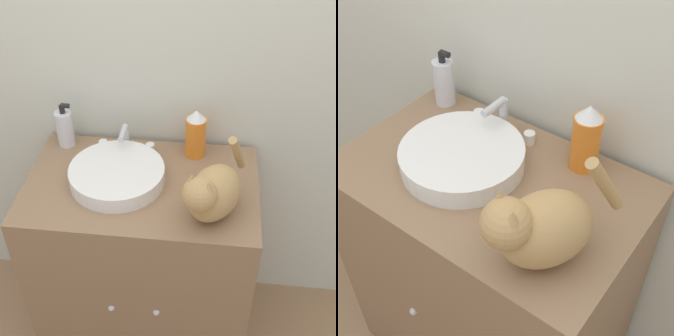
# 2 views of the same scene
# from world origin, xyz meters

# --- Properties ---
(vanity_cabinet) EXTENTS (0.80, 0.52, 0.83)m
(vanity_cabinet) POSITION_xyz_m (0.00, 0.25, 0.41)
(vanity_cabinet) COLOR #8C6B4C
(vanity_cabinet) RESTS_ON ground_plane
(sink_basin) EXTENTS (0.33, 0.33, 0.06)m
(sink_basin) POSITION_xyz_m (-0.08, 0.25, 0.86)
(sink_basin) COLOR white
(sink_basin) RESTS_ON vanity_cabinet
(faucet) EXTENTS (0.21, 0.10, 0.12)m
(faucet) POSITION_xyz_m (-0.08, 0.42, 0.88)
(faucet) COLOR silver
(faucet) RESTS_ON vanity_cabinet
(cat) EXTENTS (0.23, 0.32, 0.24)m
(cat) POSITION_xyz_m (0.24, 0.12, 0.93)
(cat) COLOR tan
(cat) RESTS_ON vanity_cabinet
(soap_bottle) EXTENTS (0.06, 0.06, 0.18)m
(soap_bottle) POSITION_xyz_m (-0.31, 0.45, 0.90)
(soap_bottle) COLOR silver
(soap_bottle) RESTS_ON vanity_cabinet
(spray_bottle) EXTENTS (0.07, 0.07, 0.19)m
(spray_bottle) POSITION_xyz_m (0.17, 0.44, 0.92)
(spray_bottle) COLOR orange
(spray_bottle) RESTS_ON vanity_cabinet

